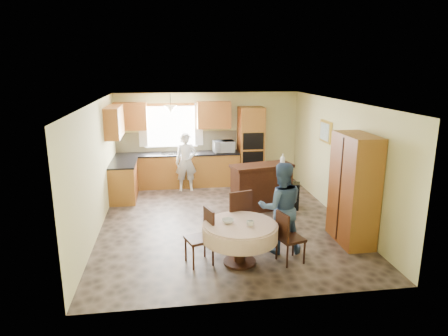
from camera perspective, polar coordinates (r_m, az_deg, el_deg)
name	(u,v)px	position (r m, az deg, el deg)	size (l,w,h in m)	color
floor	(223,221)	(8.53, -0.17, -7.55)	(5.00, 6.00, 0.01)	brown
ceiling	(223,102)	(7.94, -0.18, 9.44)	(5.00, 6.00, 0.01)	white
wall_back	(208,138)	(11.06, -2.32, 4.28)	(5.00, 0.02, 2.50)	beige
wall_front	(254,217)	(5.32, 4.32, -6.94)	(5.00, 0.02, 2.50)	beige
wall_left	(96,168)	(8.19, -17.76, 0.03)	(0.02, 6.00, 2.50)	beige
wall_right	(339,160)	(8.83, 16.11, 1.15)	(0.02, 6.00, 2.50)	beige
window	(171,126)	(10.93, -7.58, 5.90)	(1.40, 0.03, 1.10)	white
curtain_left	(143,125)	(10.90, -11.55, 5.98)	(0.22, 0.02, 1.15)	white
curtain_right	(199,124)	(10.91, -3.62, 6.24)	(0.22, 0.02, 1.15)	white
base_cab_back	(178,170)	(10.89, -6.57, -0.33)	(3.30, 0.60, 0.88)	#B48030
counter_back	(178,154)	(10.78, -6.64, 2.03)	(3.30, 0.64, 0.04)	black
base_cab_left	(124,181)	(10.08, -14.11, -1.88)	(0.60, 1.20, 0.88)	#B48030
counter_left	(123,163)	(9.96, -14.27, 0.66)	(0.64, 1.20, 0.04)	black
backsplash	(177,142)	(11.01, -6.73, 3.77)	(3.30, 0.02, 0.55)	beige
wall_cab_left	(130,116)	(10.79, -13.25, 7.20)	(0.85, 0.33, 0.72)	#BA762E
wall_cab_right	(214,115)	(10.82, -1.47, 7.59)	(0.90, 0.33, 0.72)	#BA762E
wall_cab_side	(114,122)	(9.80, -15.42, 6.38)	(0.33, 1.20, 0.72)	#BA762E
oven_tower	(251,146)	(10.97, 3.85, 3.16)	(0.66, 0.62, 2.12)	#B48030
oven_upper	(253,141)	(10.63, 4.22, 3.84)	(0.56, 0.01, 0.45)	black
oven_lower	(253,160)	(10.73, 4.17, 1.21)	(0.56, 0.01, 0.45)	black
pendant	(171,109)	(10.39, -7.64, 8.36)	(0.36, 0.36, 0.18)	beige
sideboard	(261,188)	(9.11, 5.35, -2.90)	(1.37, 0.57, 0.98)	#391B0F
space_heater	(289,196)	(9.28, 9.34, -3.91)	(0.44, 0.31, 0.61)	black
cupboard	(354,189)	(7.63, 18.04, -2.91)	(0.53, 1.06, 2.02)	#B48030
dining_table	(240,232)	(6.60, 2.30, -9.18)	(1.24, 1.24, 0.70)	#391B0F
chair_left	(203,234)	(6.64, -2.99, -9.35)	(0.50, 0.50, 0.93)	#391B0F
chair_back	(238,214)	(7.25, 1.96, -6.66)	(0.57, 0.57, 1.05)	#391B0F
chair_right	(287,235)	(6.72, 9.02, -9.43)	(0.48, 0.48, 0.89)	#391B0F
framed_picture	(326,132)	(9.40, 14.30, 5.06)	(0.06, 0.60, 0.49)	gold
microwave	(224,146)	(10.80, -0.05, 3.09)	(0.56, 0.38, 0.31)	silver
person_sink	(186,162)	(10.42, -5.44, 0.87)	(0.56, 0.37, 1.53)	silver
person_dining	(281,208)	(7.00, 8.11, -5.62)	(0.78, 0.61, 1.61)	#39547D
bowl_sideboard	(245,167)	(8.89, 3.02, 0.16)	(0.20, 0.20, 0.05)	#B2B2B2
bottle_sideboard	(283,160)	(9.06, 8.36, 1.11)	(0.12, 0.12, 0.30)	silver
cup_table	(250,223)	(6.43, 3.75, -7.91)	(0.12, 0.12, 0.09)	#B2B2B2
bowl_table	(228,221)	(6.55, 0.58, -7.59)	(0.20, 0.20, 0.06)	#B2B2B2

